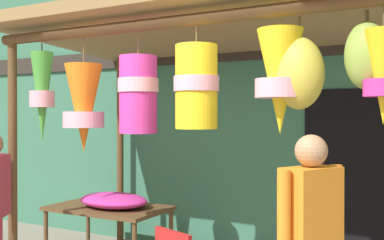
% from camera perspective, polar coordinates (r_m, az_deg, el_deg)
% --- Properties ---
extents(shop_facade, '(10.43, 0.29, 4.02)m').
position_cam_1_polar(shop_facade, '(5.84, 7.05, 3.46)').
color(shop_facade, '#387056').
rests_on(shop_facade, ground_plane).
extents(market_stall_canopy, '(4.23, 2.28, 2.72)m').
position_cam_1_polar(market_stall_canopy, '(4.44, 2.04, 8.49)').
color(market_stall_canopy, brown).
rests_on(market_stall_canopy, ground_plane).
extents(display_table, '(1.35, 0.82, 0.66)m').
position_cam_1_polar(display_table, '(5.63, -10.03, -10.84)').
color(display_table, brown).
rests_on(display_table, ground_plane).
extents(flower_heap_on_table, '(0.84, 0.59, 0.17)m').
position_cam_1_polar(flower_heap_on_table, '(5.51, -9.35, -9.56)').
color(flower_heap_on_table, '#D13399').
rests_on(flower_heap_on_table, display_table).
extents(customer_foreground, '(0.37, 0.54, 1.58)m').
position_cam_1_polar(customer_foreground, '(3.28, 14.17, -13.19)').
color(customer_foreground, '#2D5193').
rests_on(customer_foreground, ground_plane).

